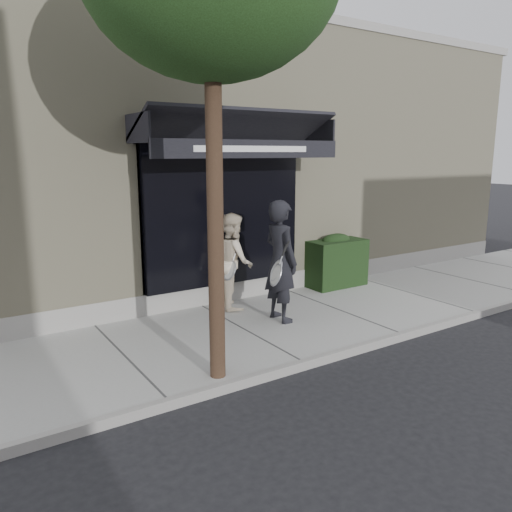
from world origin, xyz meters
TOP-DOWN VIEW (x-y plane):
  - ground at (0.00, 0.00)m, footprint 80.00×80.00m
  - sidewalk at (0.00, 0.00)m, footprint 20.00×3.00m
  - curb at (0.00, -1.55)m, footprint 20.00×0.10m
  - building_facade at (-0.01, 4.96)m, footprint 14.30×8.04m
  - hedge at (1.10, 1.25)m, footprint 1.30×0.70m
  - pedestrian_front at (-1.23, 0.05)m, footprint 0.73×0.94m
  - pedestrian_back at (-1.53, 1.13)m, footprint 0.89×1.02m

SIDE VIEW (x-z plane):
  - ground at x=0.00m, z-range 0.00..0.00m
  - sidewalk at x=0.00m, z-range 0.00..0.12m
  - curb at x=0.00m, z-range 0.00..0.14m
  - hedge at x=1.10m, z-range 0.09..1.23m
  - pedestrian_back at x=-1.53m, z-range 0.12..1.89m
  - pedestrian_front at x=-1.23m, z-range 0.12..2.19m
  - building_facade at x=-0.01m, z-range -0.08..5.56m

